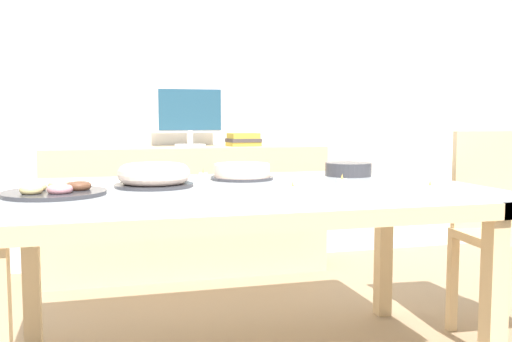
{
  "coord_description": "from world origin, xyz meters",
  "views": [
    {
      "loc": [
        -0.54,
        -2.14,
        1.0
      ],
      "look_at": [
        0.03,
        -0.06,
        0.8
      ],
      "focal_mm": 40.0,
      "sensor_mm": 36.0,
      "label": 1
    }
  ],
  "objects_px": {
    "computer_monitor": "(190,117)",
    "plate_stack": "(348,169)",
    "chair": "(506,224)",
    "tealight_left_edge": "(293,188)",
    "tealight_near_front": "(355,170)",
    "tealight_near_cakes": "(342,180)",
    "book_stack": "(243,140)",
    "cake_chocolate_round": "(242,172)",
    "pastry_platter": "(54,191)",
    "tealight_centre": "(203,174)",
    "tealight_right_edge": "(430,187)",
    "cake_golden_bundt": "(154,175)"
  },
  "relations": [
    {
      "from": "computer_monitor",
      "to": "cake_golden_bundt",
      "type": "distance_m",
      "value": 1.52
    },
    {
      "from": "computer_monitor",
      "to": "tealight_right_edge",
      "type": "xyz_separation_m",
      "value": [
        0.6,
        -1.82,
        -0.26
      ]
    },
    {
      "from": "book_stack",
      "to": "tealight_right_edge",
      "type": "xyz_separation_m",
      "value": [
        0.24,
        -1.82,
        -0.11
      ]
    },
    {
      "from": "chair",
      "to": "pastry_platter",
      "type": "bearing_deg",
      "value": -176.47
    },
    {
      "from": "cake_golden_bundt",
      "to": "tealight_left_edge",
      "type": "distance_m",
      "value": 0.53
    },
    {
      "from": "tealight_near_front",
      "to": "tealight_near_cakes",
      "type": "bearing_deg",
      "value": -121.53
    },
    {
      "from": "book_stack",
      "to": "tealight_centre",
      "type": "xyz_separation_m",
      "value": [
        -0.47,
        -1.11,
        -0.11
      ]
    },
    {
      "from": "tealight_right_edge",
      "to": "tealight_near_cakes",
      "type": "bearing_deg",
      "value": 126.96
    },
    {
      "from": "book_stack",
      "to": "computer_monitor",
      "type": "bearing_deg",
      "value": -179.77
    },
    {
      "from": "chair",
      "to": "tealight_right_edge",
      "type": "height_order",
      "value": "chair"
    },
    {
      "from": "pastry_platter",
      "to": "tealight_right_edge",
      "type": "bearing_deg",
      "value": -9.08
    },
    {
      "from": "cake_chocolate_round",
      "to": "pastry_platter",
      "type": "distance_m",
      "value": 0.81
    },
    {
      "from": "computer_monitor",
      "to": "plate_stack",
      "type": "xyz_separation_m",
      "value": [
        0.52,
        -1.26,
        -0.24
      ]
    },
    {
      "from": "computer_monitor",
      "to": "cake_chocolate_round",
      "type": "height_order",
      "value": "computer_monitor"
    },
    {
      "from": "pastry_platter",
      "to": "tealight_near_cakes",
      "type": "bearing_deg",
      "value": 4.22
    },
    {
      "from": "chair",
      "to": "tealight_near_cakes",
      "type": "bearing_deg",
      "value": -177.38
    },
    {
      "from": "cake_golden_bundt",
      "to": "pastry_platter",
      "type": "relative_size",
      "value": 0.86
    },
    {
      "from": "tealight_left_edge",
      "to": "tealight_right_edge",
      "type": "xyz_separation_m",
      "value": [
        0.49,
        -0.11,
        0.0
      ]
    },
    {
      "from": "book_stack",
      "to": "tealight_near_cakes",
      "type": "xyz_separation_m",
      "value": [
        0.02,
        -1.53,
        -0.11
      ]
    },
    {
      "from": "tealight_near_cakes",
      "to": "plate_stack",
      "type": "bearing_deg",
      "value": 60.66
    },
    {
      "from": "cake_chocolate_round",
      "to": "tealight_left_edge",
      "type": "xyz_separation_m",
      "value": [
        0.08,
        -0.42,
        -0.02
      ]
    },
    {
      "from": "pastry_platter",
      "to": "plate_stack",
      "type": "relative_size",
      "value": 1.66
    },
    {
      "from": "computer_monitor",
      "to": "pastry_platter",
      "type": "xyz_separation_m",
      "value": [
        -0.72,
        -1.61,
        -0.26
      ]
    },
    {
      "from": "plate_stack",
      "to": "tealight_near_front",
      "type": "relative_size",
      "value": 5.25
    },
    {
      "from": "book_stack",
      "to": "tealight_left_edge",
      "type": "relative_size",
      "value": 5.53
    },
    {
      "from": "cake_chocolate_round",
      "to": "tealight_centre",
      "type": "height_order",
      "value": "cake_chocolate_round"
    },
    {
      "from": "cake_golden_bundt",
      "to": "tealight_near_cakes",
      "type": "xyz_separation_m",
      "value": [
        0.74,
        -0.07,
        -0.03
      ]
    },
    {
      "from": "book_stack",
      "to": "cake_chocolate_round",
      "type": "height_order",
      "value": "book_stack"
    },
    {
      "from": "chair",
      "to": "tealight_near_front",
      "type": "distance_m",
      "value": 0.72
    },
    {
      "from": "computer_monitor",
      "to": "tealight_left_edge",
      "type": "xyz_separation_m",
      "value": [
        0.1,
        -1.71,
        -0.26
      ]
    },
    {
      "from": "book_stack",
      "to": "cake_golden_bundt",
      "type": "relative_size",
      "value": 0.74
    },
    {
      "from": "pastry_platter",
      "to": "tealight_centre",
      "type": "bearing_deg",
      "value": 39.43
    },
    {
      "from": "tealight_right_edge",
      "to": "cake_chocolate_round",
      "type": "bearing_deg",
      "value": 137.07
    },
    {
      "from": "tealight_left_edge",
      "to": "tealight_centre",
      "type": "relative_size",
      "value": 1.0
    },
    {
      "from": "computer_monitor",
      "to": "tealight_near_cakes",
      "type": "height_order",
      "value": "computer_monitor"
    },
    {
      "from": "chair",
      "to": "tealight_left_edge",
      "type": "bearing_deg",
      "value": -168.75
    },
    {
      "from": "tealight_right_edge",
      "to": "pastry_platter",
      "type": "bearing_deg",
      "value": 170.92
    },
    {
      "from": "book_stack",
      "to": "tealight_left_edge",
      "type": "xyz_separation_m",
      "value": [
        -0.25,
        -1.71,
        -0.11
      ]
    },
    {
      "from": "chair",
      "to": "cake_chocolate_round",
      "type": "height_order",
      "value": "chair"
    },
    {
      "from": "tealight_near_front",
      "to": "book_stack",
      "type": "bearing_deg",
      "value": 103.93
    },
    {
      "from": "pastry_platter",
      "to": "tealight_near_front",
      "type": "distance_m",
      "value": 1.43
    },
    {
      "from": "plate_stack",
      "to": "cake_chocolate_round",
      "type": "bearing_deg",
      "value": -177.97
    },
    {
      "from": "book_stack",
      "to": "tealight_near_front",
      "type": "xyz_separation_m",
      "value": [
        0.28,
        -1.12,
        -0.11
      ]
    },
    {
      "from": "pastry_platter",
      "to": "computer_monitor",
      "type": "bearing_deg",
      "value": 65.98
    },
    {
      "from": "tealight_centre",
      "to": "tealight_right_edge",
      "type": "bearing_deg",
      "value": -44.61
    },
    {
      "from": "book_stack",
      "to": "pastry_platter",
      "type": "relative_size",
      "value": 0.64
    },
    {
      "from": "tealight_near_front",
      "to": "plate_stack",
      "type": "bearing_deg",
      "value": -125.12
    },
    {
      "from": "computer_monitor",
      "to": "pastry_platter",
      "type": "relative_size",
      "value": 1.22
    },
    {
      "from": "chair",
      "to": "plate_stack",
      "type": "relative_size",
      "value": 4.48
    },
    {
      "from": "tealight_near_cakes",
      "to": "tealight_left_edge",
      "type": "height_order",
      "value": "same"
    }
  ]
}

